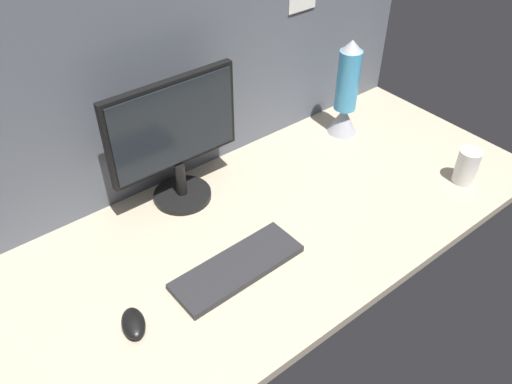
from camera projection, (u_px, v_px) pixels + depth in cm
name	position (u px, v px, depth cm)	size (l,w,h in cm)	color
ground_plane	(264.00, 225.00, 155.98)	(180.00, 80.00, 3.00)	tan
cubicle_wall_back	(185.00, 57.00, 153.02)	(180.00, 5.50, 77.04)	#565B66
monitor	(175.00, 137.00, 149.71)	(41.36, 18.00, 40.18)	black
keyboard	(237.00, 267.00, 139.57)	(37.00, 13.00, 2.00)	#262628
mouse	(133.00, 323.00, 124.77)	(5.60, 9.60, 3.40)	black
mug_ceramic_white	(467.00, 166.00, 166.14)	(10.88, 6.97, 11.84)	white
lava_lamp	(346.00, 95.00, 183.24)	(10.85, 10.85, 35.50)	#A5A5AD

